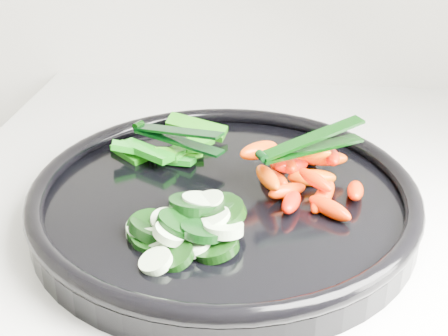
# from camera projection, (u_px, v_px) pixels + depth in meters

# --- Properties ---
(veggie_tray) EXTENTS (0.45, 0.45, 0.04)m
(veggie_tray) POSITION_uv_depth(u_px,v_px,m) (224.00, 199.00, 0.60)
(veggie_tray) COLOR black
(veggie_tray) RESTS_ON counter
(cucumber_pile) EXTENTS (0.12, 0.12, 0.04)m
(cucumber_pile) POSITION_uv_depth(u_px,v_px,m) (183.00, 225.00, 0.54)
(cucumber_pile) COLOR black
(cucumber_pile) RESTS_ON veggie_tray
(carrot_pile) EXTENTS (0.13, 0.15, 0.05)m
(carrot_pile) POSITION_uv_depth(u_px,v_px,m) (302.00, 173.00, 0.61)
(carrot_pile) COLOR #EE4E00
(carrot_pile) RESTS_ON veggie_tray
(pepper_pile) EXTENTS (0.13, 0.11, 0.04)m
(pepper_pile) POSITION_uv_depth(u_px,v_px,m) (173.00, 147.00, 0.68)
(pepper_pile) COLOR #116309
(pepper_pile) RESTS_ON veggie_tray
(tong_carrot) EXTENTS (0.10, 0.07, 0.02)m
(tong_carrot) POSITION_uv_depth(u_px,v_px,m) (309.00, 144.00, 0.59)
(tong_carrot) COLOR black
(tong_carrot) RESTS_ON carrot_pile
(tong_pepper) EXTENTS (0.11, 0.06, 0.02)m
(tong_pepper) POSITION_uv_depth(u_px,v_px,m) (175.00, 135.00, 0.66)
(tong_pepper) COLOR black
(tong_pepper) RESTS_ON pepper_pile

